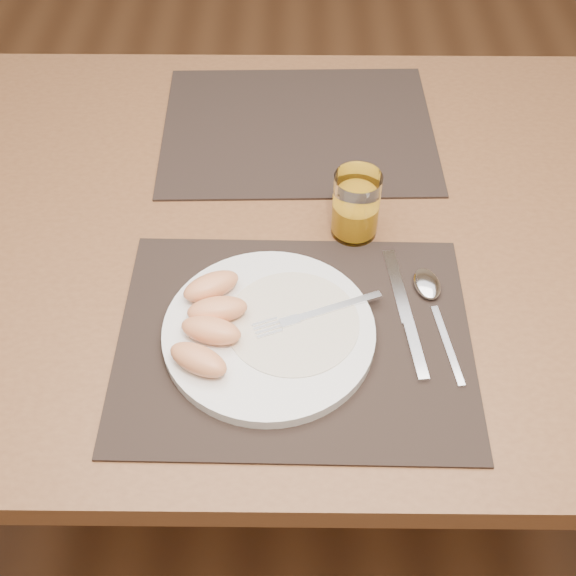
{
  "coord_description": "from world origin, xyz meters",
  "views": [
    {
      "loc": [
        -0.01,
        -0.77,
        1.49
      ],
      "look_at": [
        -0.01,
        -0.15,
        0.77
      ],
      "focal_mm": 45.0,
      "sensor_mm": 36.0,
      "label": 1
    }
  ],
  "objects_px": {
    "placemat_near": "(294,339)",
    "placemat_far": "(298,129)",
    "knife": "(408,322)",
    "spoon": "(430,292)",
    "juice_glass": "(356,208)",
    "fork": "(307,316)",
    "table": "(298,259)",
    "plate": "(269,332)"
  },
  "relations": [
    {
      "from": "juice_glass",
      "to": "knife",
      "type": "bearing_deg",
      "value": -70.21
    },
    {
      "from": "plate",
      "to": "juice_glass",
      "type": "height_order",
      "value": "juice_glass"
    },
    {
      "from": "table",
      "to": "placemat_far",
      "type": "relative_size",
      "value": 3.11
    },
    {
      "from": "placemat_far",
      "to": "fork",
      "type": "distance_m",
      "value": 0.42
    },
    {
      "from": "placemat_near",
      "to": "placemat_far",
      "type": "relative_size",
      "value": 1.0
    },
    {
      "from": "placemat_near",
      "to": "knife",
      "type": "distance_m",
      "value": 0.15
    },
    {
      "from": "placemat_near",
      "to": "plate",
      "type": "height_order",
      "value": "plate"
    },
    {
      "from": "spoon",
      "to": "placemat_near",
      "type": "bearing_deg",
      "value": -157.77
    },
    {
      "from": "table",
      "to": "plate",
      "type": "xyz_separation_m",
      "value": [
        -0.04,
        -0.22,
        0.1
      ]
    },
    {
      "from": "spoon",
      "to": "juice_glass",
      "type": "distance_m",
      "value": 0.16
    },
    {
      "from": "knife",
      "to": "juice_glass",
      "type": "relative_size",
      "value": 2.18
    },
    {
      "from": "placemat_far",
      "to": "knife",
      "type": "relative_size",
      "value": 2.04
    },
    {
      "from": "fork",
      "to": "juice_glass",
      "type": "relative_size",
      "value": 1.67
    },
    {
      "from": "placemat_far",
      "to": "knife",
      "type": "height_order",
      "value": "knife"
    },
    {
      "from": "spoon",
      "to": "juice_glass",
      "type": "xyz_separation_m",
      "value": [
        -0.1,
        0.12,
        0.04
      ]
    },
    {
      "from": "table",
      "to": "juice_glass",
      "type": "xyz_separation_m",
      "value": [
        0.08,
        -0.02,
        0.13
      ]
    },
    {
      "from": "table",
      "to": "fork",
      "type": "height_order",
      "value": "fork"
    },
    {
      "from": "fork",
      "to": "plate",
      "type": "bearing_deg",
      "value": -158.61
    },
    {
      "from": "plate",
      "to": "spoon",
      "type": "bearing_deg",
      "value": 18.37
    },
    {
      "from": "placemat_far",
      "to": "fork",
      "type": "bearing_deg",
      "value": -88.47
    },
    {
      "from": "table",
      "to": "plate",
      "type": "bearing_deg",
      "value": -99.87
    },
    {
      "from": "placemat_near",
      "to": "juice_glass",
      "type": "relative_size",
      "value": 4.46
    },
    {
      "from": "table",
      "to": "plate",
      "type": "relative_size",
      "value": 5.19
    },
    {
      "from": "plate",
      "to": "spoon",
      "type": "distance_m",
      "value": 0.22
    },
    {
      "from": "placemat_near",
      "to": "spoon",
      "type": "distance_m",
      "value": 0.2
    },
    {
      "from": "fork",
      "to": "knife",
      "type": "distance_m",
      "value": 0.13
    },
    {
      "from": "fork",
      "to": "spoon",
      "type": "distance_m",
      "value": 0.17
    },
    {
      "from": "table",
      "to": "fork",
      "type": "relative_size",
      "value": 8.3
    },
    {
      "from": "plate",
      "to": "fork",
      "type": "height_order",
      "value": "fork"
    },
    {
      "from": "fork",
      "to": "knife",
      "type": "relative_size",
      "value": 0.77
    },
    {
      "from": "placemat_near",
      "to": "fork",
      "type": "xyz_separation_m",
      "value": [
        0.02,
        0.02,
        0.02
      ]
    },
    {
      "from": "placemat_near",
      "to": "placemat_far",
      "type": "height_order",
      "value": "same"
    },
    {
      "from": "table",
      "to": "placemat_near",
      "type": "relative_size",
      "value": 3.11
    },
    {
      "from": "plate",
      "to": "spoon",
      "type": "relative_size",
      "value": 1.41
    },
    {
      "from": "plate",
      "to": "knife",
      "type": "xyz_separation_m",
      "value": [
        0.18,
        0.02,
        -0.01
      ]
    },
    {
      "from": "table",
      "to": "knife",
      "type": "relative_size",
      "value": 6.36
    },
    {
      "from": "placemat_far",
      "to": "juice_glass",
      "type": "distance_m",
      "value": 0.26
    },
    {
      "from": "placemat_near",
      "to": "plate",
      "type": "distance_m",
      "value": 0.03
    },
    {
      "from": "plate",
      "to": "fork",
      "type": "relative_size",
      "value": 1.6
    },
    {
      "from": "knife",
      "to": "fork",
      "type": "bearing_deg",
      "value": -178.76
    },
    {
      "from": "fork",
      "to": "spoon",
      "type": "height_order",
      "value": "fork"
    },
    {
      "from": "table",
      "to": "knife",
      "type": "xyz_separation_m",
      "value": [
        0.14,
        -0.2,
        0.09
      ]
    }
  ]
}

